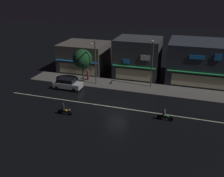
{
  "coord_description": "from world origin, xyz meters",
  "views": [
    {
      "loc": [
        7.38,
        -25.86,
        14.15
      ],
      "look_at": [
        -1.47,
        2.53,
        1.45
      ],
      "focal_mm": 37.83,
      "sensor_mm": 36.0,
      "label": 1
    }
  ],
  "objects": [
    {
      "name": "parked_car_near_kerb",
      "position": [
        -8.87,
        3.64,
        0.87
      ],
      "size": [
        4.3,
        1.98,
        1.67
      ],
      "color": "silver",
      "rests_on": "ground"
    },
    {
      "name": "sidewalk_far",
      "position": [
        0.0,
        7.27,
        0.07
      ],
      "size": [
        33.37,
        4.14,
        0.14
      ],
      "primitive_type": "cube",
      "color": "#5B5954",
      "rests_on": "ground"
    },
    {
      "name": "streetlamp_west",
      "position": [
        -5.42,
        6.43,
        4.21
      ],
      "size": [
        0.44,
        1.64,
        6.87
      ],
      "color": "#47494C",
      "rests_on": "sidewalk_far"
    },
    {
      "name": "motorcycle_following",
      "position": [
        6.12,
        -1.38,
        0.63
      ],
      "size": [
        1.9,
        0.6,
        1.52
      ],
      "rotation": [
        0.0,
        0.0,
        3.04
      ],
      "color": "black",
      "rests_on": "ground"
    },
    {
      "name": "storefront_center_block",
      "position": [
        10.01,
        13.67,
        3.21
      ],
      "size": [
        10.06,
        8.81,
        6.42
      ],
      "color": "#2D333D",
      "rests_on": "ground"
    },
    {
      "name": "lane_divider_stripe",
      "position": [
        0.0,
        0.0,
        0.01
      ],
      "size": [
        31.7,
        0.16,
        0.01
      ],
      "primitive_type": "cube",
      "color": "beige",
      "rests_on": "ground"
    },
    {
      "name": "pedestrian_on_sidewalk",
      "position": [
        -7.27,
        7.85,
        0.94
      ],
      "size": [
        0.42,
        0.42,
        1.75
      ],
      "rotation": [
        0.0,
        0.0,
        1.19
      ],
      "color": "brown",
      "rests_on": "sidewalk_far"
    },
    {
      "name": "ground_plane",
      "position": [
        0.0,
        0.0,
        0.0
      ],
      "size": [
        140.0,
        140.0,
        0.0
      ],
      "primitive_type": "plane",
      "color": "black"
    },
    {
      "name": "storefront_left_block",
      "position": [
        0.0,
        12.59,
        3.26
      ],
      "size": [
        7.35,
        6.66,
        6.54
      ],
      "color": "#383A3F",
      "rests_on": "ground"
    },
    {
      "name": "traffic_cone",
      "position": [
        -8.02,
        4.49,
        0.28
      ],
      "size": [
        0.36,
        0.36,
        0.55
      ],
      "primitive_type": "cone",
      "color": "orange",
      "rests_on": "ground"
    },
    {
      "name": "motorcycle_lead",
      "position": [
        -5.57,
        -3.64,
        0.63
      ],
      "size": [
        1.9,
        0.6,
        1.52
      ],
      "rotation": [
        0.0,
        0.0,
        3.02
      ],
      "color": "black",
      "rests_on": "ground"
    },
    {
      "name": "street_tree",
      "position": [
        -7.81,
        7.16,
        3.84
      ],
      "size": [
        3.05,
        3.05,
        5.24
      ],
      "color": "#473323",
      "rests_on": "sidewalk_far"
    },
    {
      "name": "streetlamp_mid",
      "position": [
        3.05,
        7.81,
        4.54
      ],
      "size": [
        0.44,
        1.64,
        7.5
      ],
      "color": "#47494C",
      "rests_on": "sidewalk_far"
    },
    {
      "name": "storefront_right_block",
      "position": [
        -10.01,
        12.89,
        2.52
      ],
      "size": [
        8.12,
        7.25,
        5.05
      ],
      "color": "#56514C",
      "rests_on": "ground"
    }
  ]
}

